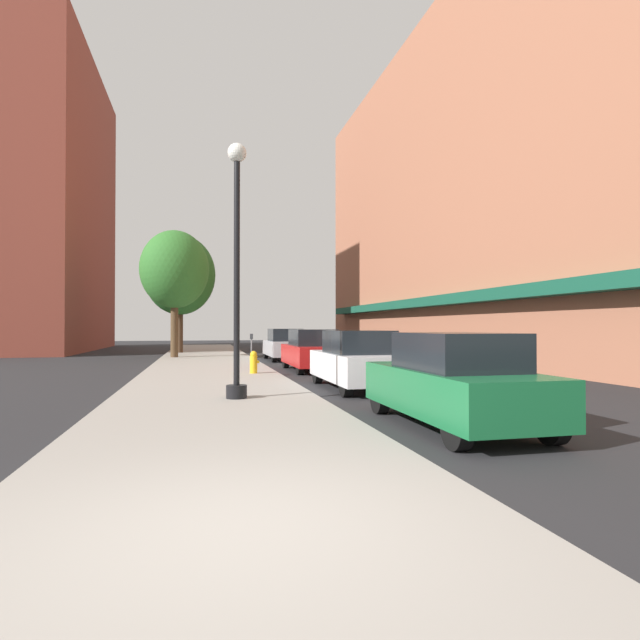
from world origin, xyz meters
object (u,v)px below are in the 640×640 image
object	(u,v)px
tree_mid	(180,275)
car_green	(454,381)
parking_meter_near	(251,344)
car_white	(357,360)
lamppost	(237,265)
fire_hydrant	(254,362)
car_silver	(285,345)
tree_near	(175,270)
car_red	(312,351)

from	to	relation	value
tree_mid	car_green	world-z (taller)	tree_mid
parking_meter_near	car_white	world-z (taller)	car_white
lamppost	parking_meter_near	distance (m)	12.97
fire_hydrant	car_silver	world-z (taller)	car_silver
tree_near	parking_meter_near	bearing A→B (deg)	-48.01
tree_mid	car_silver	xyz separation A→B (m)	(5.60, -7.13, -4.26)
tree_mid	car_white	world-z (taller)	tree_mid
tree_mid	car_silver	distance (m)	10.02
fire_hydrant	parking_meter_near	xyz separation A→B (m)	(0.55, 6.45, 0.43)
parking_meter_near	tree_mid	world-z (taller)	tree_mid
parking_meter_near	car_red	size ratio (longest dim) A/B	0.30
car_green	car_silver	xyz separation A→B (m)	(0.00, 18.48, 0.00)
car_green	car_white	world-z (taller)	same
lamppost	car_silver	size ratio (longest dim) A/B	1.37
car_red	lamppost	bearing A→B (deg)	-114.47
car_green	car_silver	world-z (taller)	same
car_silver	car_red	bearing A→B (deg)	-91.09
parking_meter_near	car_silver	size ratio (longest dim) A/B	0.30
lamppost	car_red	bearing A→B (deg)	66.33
lamppost	tree_near	bearing A→B (deg)	97.36
tree_mid	car_white	size ratio (longest dim) A/B	1.75
car_green	car_red	bearing A→B (deg)	91.45
parking_meter_near	tree_mid	xyz separation A→B (m)	(-3.65, 9.23, 4.12)
lamppost	car_green	bearing A→B (deg)	-46.41
car_green	parking_meter_near	bearing A→B (deg)	98.24
car_white	car_red	bearing A→B (deg)	88.46
car_white	car_red	size ratio (longest dim) A/B	1.00
fire_hydrant	car_red	distance (m)	3.10
lamppost	car_white	distance (m)	4.70
fire_hydrant	car_red	xyz separation A→B (m)	(2.50, 1.82, 0.29)
lamppost	car_silver	distance (m)	15.38
lamppost	car_silver	bearing A→B (deg)	76.58
lamppost	parking_meter_near	world-z (taller)	lamppost
parking_meter_near	car_green	world-z (taller)	car_green
tree_near	fire_hydrant	bearing A→B (deg)	-73.22
parking_meter_near	car_green	size ratio (longest dim) A/B	0.30
fire_hydrant	tree_mid	world-z (taller)	tree_mid
lamppost	car_white	world-z (taller)	lamppost
fire_hydrant	car_red	bearing A→B (deg)	36.05
tree_mid	car_white	bearing A→B (deg)	-74.28
lamppost	fire_hydrant	distance (m)	6.86
fire_hydrant	car_silver	bearing A→B (deg)	73.71
tree_near	tree_mid	size ratio (longest dim) A/B	0.91
parking_meter_near	car_white	xyz separation A→B (m)	(1.95, -10.68, -0.14)
car_white	car_red	distance (m)	6.05
tree_near	car_silver	world-z (taller)	tree_near
car_green	car_silver	distance (m)	18.48
car_green	car_red	world-z (taller)	same
tree_mid	car_red	bearing A→B (deg)	-67.98
parking_meter_near	tree_mid	size ratio (longest dim) A/B	0.17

